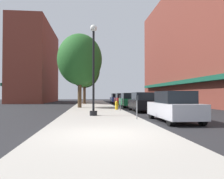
% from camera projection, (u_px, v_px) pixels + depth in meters
% --- Properties ---
extents(ground_plane, '(90.00, 90.00, 0.00)m').
position_uv_depth(ground_plane, '(129.00, 107.00, 25.89)').
color(ground_plane, '#232326').
extents(sidewalk_slab, '(4.80, 50.00, 0.12)m').
position_uv_depth(sidewalk_slab, '(94.00, 106.00, 26.48)').
color(sidewalk_slab, '#A8A399').
rests_on(sidewalk_slab, ground).
extents(building_right_brick, '(6.80, 40.00, 18.31)m').
position_uv_depth(building_right_brick, '(200.00, 40.00, 31.18)').
color(building_right_brick, brown).
rests_on(building_right_brick, ground).
extents(building_far_background, '(6.80, 18.00, 14.66)m').
position_uv_depth(building_far_background, '(36.00, 65.00, 43.45)').
color(building_far_background, brown).
rests_on(building_far_background, ground).
extents(lamppost, '(0.48, 0.48, 5.90)m').
position_uv_depth(lamppost, '(94.00, 68.00, 14.33)').
color(lamppost, black).
rests_on(lamppost, sidewalk_slab).
extents(fire_hydrant, '(0.33, 0.26, 0.79)m').
position_uv_depth(fire_hydrant, '(117.00, 105.00, 19.88)').
color(fire_hydrant, gold).
rests_on(fire_hydrant, sidewalk_slab).
extents(parking_meter_near, '(0.14, 0.09, 1.31)m').
position_uv_depth(parking_meter_near, '(120.00, 101.00, 18.70)').
color(parking_meter_near, slate).
rests_on(parking_meter_near, sidewalk_slab).
extents(parking_meter_far, '(0.14, 0.09, 1.31)m').
position_uv_depth(parking_meter_far, '(137.00, 104.00, 12.14)').
color(parking_meter_far, slate).
rests_on(parking_meter_far, sidewalk_slab).
extents(tree_near, '(3.99, 3.99, 7.06)m').
position_uv_depth(tree_near, '(84.00, 72.00, 32.50)').
color(tree_near, '#422D1E').
rests_on(tree_near, sidewalk_slab).
extents(tree_mid, '(4.66, 4.66, 7.71)m').
position_uv_depth(tree_mid, '(80.00, 60.00, 23.19)').
color(tree_mid, '#4C3823').
rests_on(tree_mid, sidewalk_slab).
extents(tree_far, '(5.14, 5.14, 8.38)m').
position_uv_depth(tree_far, '(84.00, 70.00, 37.06)').
color(tree_far, '#4C3823').
rests_on(tree_far, sidewalk_slab).
extents(car_silver, '(1.80, 4.30, 1.66)m').
position_uv_depth(car_silver, '(174.00, 107.00, 11.94)').
color(car_silver, black).
rests_on(car_silver, ground).
extents(car_black, '(1.80, 4.30, 1.66)m').
position_uv_depth(car_black, '(143.00, 102.00, 19.00)').
color(car_black, black).
rests_on(car_black, ground).
extents(car_green, '(1.80, 4.30, 1.66)m').
position_uv_depth(car_green, '(129.00, 100.00, 25.69)').
color(car_green, black).
rests_on(car_green, ground).
extents(car_red, '(1.80, 4.30, 1.66)m').
position_uv_depth(car_red, '(122.00, 99.00, 31.31)').
color(car_red, black).
rests_on(car_red, ground).
extents(car_blue, '(1.80, 4.30, 1.66)m').
position_uv_depth(car_blue, '(116.00, 98.00, 37.83)').
color(car_blue, black).
rests_on(car_blue, ground).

